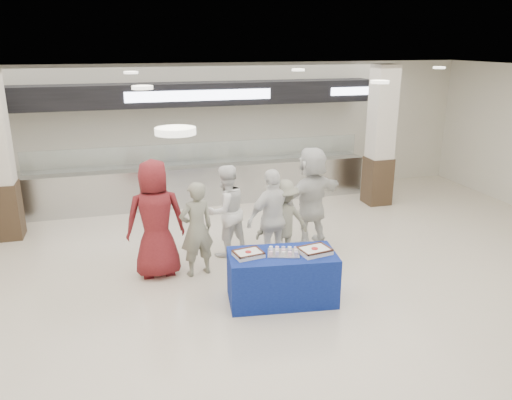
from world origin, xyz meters
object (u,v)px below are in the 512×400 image
object	(u,v)px
sheet_cake_left	(248,253)
soldier_b	(283,221)
cupcake_tray	(283,251)
chef_tall	(226,211)
chef_short	(273,219)
sheet_cake_right	(315,250)
civilian_white	(311,197)
civilian_maroon	(156,219)
display_table	(282,277)
soldier_a	(196,229)

from	to	relation	value
sheet_cake_left	soldier_b	distance (m)	1.58
sheet_cake_left	cupcake_tray	bearing A→B (deg)	-6.72
cupcake_tray	chef_tall	distance (m)	1.93
chef_tall	chef_short	bearing A→B (deg)	111.57
sheet_cake_right	civilian_white	xyz separation A→B (m)	(0.75, 2.01, 0.14)
soldier_b	civilian_maroon	bearing A→B (deg)	-7.71
cupcake_tray	civilian_maroon	distance (m)	2.19
sheet_cake_right	chef_short	distance (m)	1.32
civilian_maroon	chef_short	bearing A→B (deg)	173.01
soldier_b	civilian_white	size ratio (longest dim) A/B	0.78
civilian_maroon	chef_tall	world-z (taller)	civilian_maroon
display_table	sheet_cake_right	size ratio (longest dim) A/B	3.18
sheet_cake_left	chef_tall	xyz separation A→B (m)	(0.08, 1.83, 0.03)
civilian_maroon	soldier_a	distance (m)	0.67
display_table	soldier_b	bearing A→B (deg)	78.68
chef_tall	soldier_b	size ratio (longest dim) A/B	1.12
sheet_cake_right	civilian_white	bearing A→B (deg)	69.58
chef_short	display_table	bearing A→B (deg)	62.09
soldier_b	soldier_a	bearing A→B (deg)	-2.24
sheet_cake_right	chef_short	xyz separation A→B (m)	(-0.21, 1.30, 0.05)
civilian_maroon	civilian_white	bearing A→B (deg)	-171.03
sheet_cake_left	chef_short	distance (m)	1.35
sheet_cake_right	display_table	bearing A→B (deg)	166.53
soldier_a	civilian_white	xyz separation A→B (m)	(2.25, 0.69, 0.15)
civilian_white	display_table	bearing A→B (deg)	34.53
sheet_cake_right	civilian_maroon	xyz separation A→B (m)	(-2.12, 1.48, 0.17)
display_table	chef_short	xyz separation A→B (m)	(0.24, 1.19, 0.48)
soldier_a	chef_tall	bearing A→B (deg)	-148.17
cupcake_tray	soldier_b	distance (m)	1.40
cupcake_tray	chef_short	world-z (taller)	chef_short
chef_tall	civilian_white	size ratio (longest dim) A/B	0.88
soldier_b	civilian_white	world-z (taller)	civilian_white
civilian_maroon	civilian_white	world-z (taller)	civilian_maroon
display_table	chef_tall	world-z (taller)	chef_tall
chef_short	soldier_b	bearing A→B (deg)	-165.22
soldier_a	cupcake_tray	bearing A→B (deg)	116.26
display_table	soldier_b	xyz separation A→B (m)	(0.45, 1.32, 0.36)
civilian_maroon	soldier_b	bearing A→B (deg)	177.03
chef_short	soldier_b	world-z (taller)	chef_short
display_table	chef_tall	bearing A→B (deg)	110.11
sheet_cake_right	civilian_white	size ratio (longest dim) A/B	0.26
display_table	sheet_cake_right	distance (m)	0.63
sheet_cake_right	chef_tall	world-z (taller)	chef_tall
cupcake_tray	soldier_b	world-z (taller)	soldier_b
soldier_a	civilian_maroon	bearing A→B (deg)	-28.99
sheet_cake_right	cupcake_tray	size ratio (longest dim) A/B	0.91
chef_tall	civilian_white	bearing A→B (deg)	158.87
display_table	soldier_a	bearing A→B (deg)	138.39
display_table	sheet_cake_left	distance (m)	0.65
civilian_maroon	soldier_a	world-z (taller)	civilian_maroon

